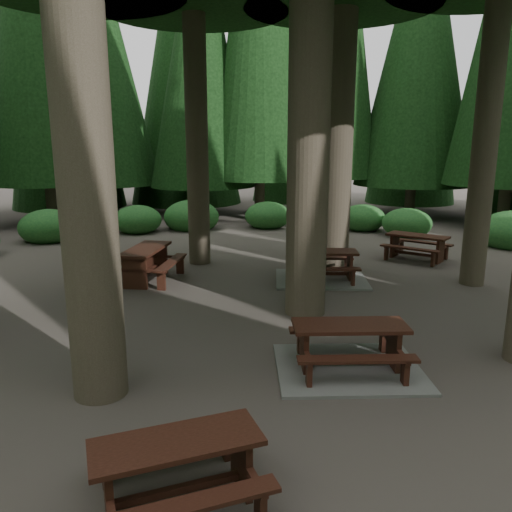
{
  "coord_description": "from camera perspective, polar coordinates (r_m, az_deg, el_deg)",
  "views": [
    {
      "loc": [
        -1.19,
        -9.79,
        3.54
      ],
      "look_at": [
        -0.18,
        0.9,
        1.1
      ],
      "focal_mm": 35.0,
      "sensor_mm": 36.0,
      "label": 1
    }
  ],
  "objects": [
    {
      "name": "picnic_table_a",
      "position": [
        8.2,
        10.55,
        -10.99
      ],
      "size": [
        2.39,
        2.02,
        0.77
      ],
      "rotation": [
        0.0,
        0.0,
        -0.06
      ],
      "color": "gray",
      "rests_on": "ground"
    },
    {
      "name": "picnic_table_c",
      "position": [
        13.23,
        7.47,
        -1.6
      ],
      "size": [
        2.59,
        2.24,
        0.8
      ],
      "rotation": [
        0.0,
        0.0,
        -0.13
      ],
      "color": "gray",
      "rests_on": "ground"
    },
    {
      "name": "ground",
      "position": [
        10.48,
        1.46,
        -6.95
      ],
      "size": [
        80.0,
        80.0,
        0.0
      ],
      "primitive_type": "plane",
      "color": "#4B433C",
      "rests_on": "ground"
    },
    {
      "name": "picnic_table_e",
      "position": [
        5.36,
        -8.98,
        -22.21
      ],
      "size": [
        1.95,
        1.73,
        0.72
      ],
      "rotation": [
        0.0,
        0.0,
        0.27
      ],
      "color": "#34170F",
      "rests_on": "ground"
    },
    {
      "name": "shrub_ring",
      "position": [
        11.16,
        4.61,
        -3.58
      ],
      "size": [
        23.86,
        24.64,
        1.49
      ],
      "color": "#21622A",
      "rests_on": "ground"
    },
    {
      "name": "picnic_table_d",
      "position": [
        16.18,
        17.93,
        1.4
      ],
      "size": [
        2.31,
        2.29,
        0.78
      ],
      "rotation": [
        0.0,
        0.0,
        -0.75
      ],
      "color": "#34170F",
      "rests_on": "ground"
    },
    {
      "name": "picnic_table_b",
      "position": [
        13.34,
        -12.47,
        -0.33
      ],
      "size": [
        2.05,
        2.34,
        0.87
      ],
      "rotation": [
        0.0,
        0.0,
        1.34
      ],
      "color": "#34170F",
      "rests_on": "ground"
    }
  ]
}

